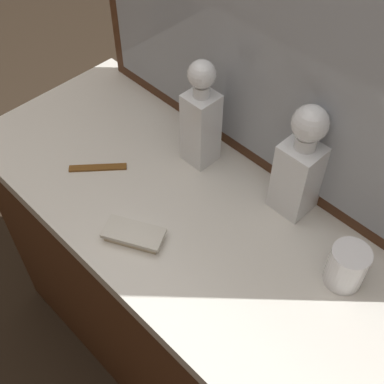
# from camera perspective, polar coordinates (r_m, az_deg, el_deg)

# --- Properties ---
(ground_plane) EXTENTS (6.00, 6.00, 0.00)m
(ground_plane) POSITION_cam_1_polar(r_m,az_deg,el_deg) (1.93, 0.00, -17.81)
(ground_plane) COLOR #2D2319
(dresser) EXTENTS (1.28, 0.53, 0.82)m
(dresser) POSITION_cam_1_polar(r_m,az_deg,el_deg) (1.56, 0.00, -11.87)
(dresser) COLOR #472816
(dresser) RESTS_ON ground_plane
(dresser_mirror) EXTENTS (1.14, 0.03, 0.77)m
(dresser_mirror) POSITION_cam_1_polar(r_m,az_deg,el_deg) (1.10, 9.58, 17.39)
(dresser_mirror) COLOR #472816
(dresser_mirror) RESTS_ON dresser
(crystal_decanter_far_right) EXTENTS (0.09, 0.09, 0.30)m
(crystal_decanter_far_right) POSITION_cam_1_polar(r_m,az_deg,el_deg) (1.17, 11.96, 2.44)
(crystal_decanter_far_right) COLOR white
(crystal_decanter_far_right) RESTS_ON dresser
(crystal_decanter_front) EXTENTS (0.07, 0.07, 0.30)m
(crystal_decanter_front) POSITION_cam_1_polar(r_m,az_deg,el_deg) (1.26, 1.00, 7.79)
(crystal_decanter_front) COLOR white
(crystal_decanter_front) RESTS_ON dresser
(crystal_tumbler_right) EXTENTS (0.08, 0.08, 0.10)m
(crystal_tumbler_right) POSITION_cam_1_polar(r_m,az_deg,el_deg) (1.12, 16.94, -8.10)
(crystal_tumbler_right) COLOR white
(crystal_tumbler_right) RESTS_ON dresser
(silver_brush_far_left) EXTENTS (0.15, 0.12, 0.02)m
(silver_brush_far_left) POSITION_cam_1_polar(r_m,az_deg,el_deg) (1.17, -6.54, -4.77)
(silver_brush_far_left) COLOR #B7A88C
(silver_brush_far_left) RESTS_ON dresser
(tortoiseshell_comb) EXTENTS (0.11, 0.12, 0.01)m
(tortoiseshell_comb) POSITION_cam_1_polar(r_m,az_deg,el_deg) (1.33, -10.51, 2.71)
(tortoiseshell_comb) COLOR brown
(tortoiseshell_comb) RESTS_ON dresser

